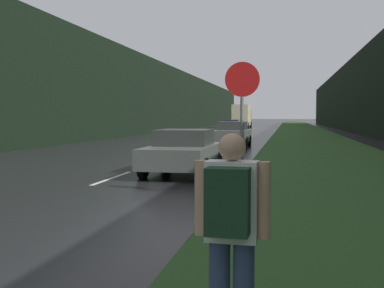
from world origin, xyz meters
name	(u,v)px	position (x,y,z in m)	size (l,w,h in m)	color
grass_verge	(308,137)	(6.47, 40.00, 0.01)	(6.00, 240.00, 0.02)	#26471E
lane_stripe_c	(112,178)	(0.00, 12.53, 0.00)	(0.12, 3.00, 0.01)	silver
lane_stripe_d	(171,157)	(0.00, 19.53, 0.00)	(0.12, 3.00, 0.01)	silver
treeline_far_side	(153,97)	(-9.47, 50.00, 3.77)	(2.00, 140.00, 7.53)	black
treeline_near_side	(367,93)	(12.47, 50.00, 4.01)	(2.00, 140.00, 8.01)	black
stop_sign	(242,115)	(3.90, 9.70, 1.77)	(0.71, 0.07, 2.84)	slate
hitchhiker_with_backpack	(231,227)	(4.43, 3.25, 0.93)	(0.56, 0.41, 1.61)	navy
car_passing_near	(183,151)	(1.73, 13.97, 0.67)	(1.93, 4.18, 1.33)	#4C514C
car_passing_far	(232,134)	(1.73, 26.90, 0.72)	(1.96, 4.08, 1.42)	#4C514C
car_oncoming	(232,125)	(-1.73, 57.61, 0.68)	(1.82, 4.35, 1.32)	#2D3856
delivery_truck	(242,116)	(-1.73, 69.70, 1.77)	(2.42, 7.42, 3.35)	#6E684F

